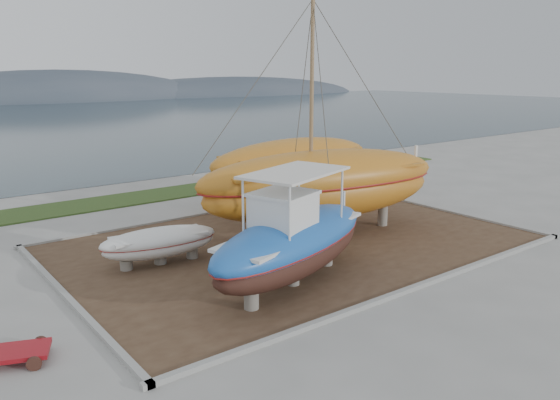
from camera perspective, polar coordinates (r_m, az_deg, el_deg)
ground at (r=19.58m, az=8.99°, el=-7.38°), size 140.00×140.00×0.00m
dirt_patch at (r=22.33m, az=1.55°, el=-4.48°), size 18.00×12.00×0.06m
curb_frame at (r=22.32m, az=1.55°, el=-4.37°), size 18.60×12.60×0.15m
grass_strip at (r=31.78m, az=-11.61°, el=0.70°), size 44.00×3.00×0.08m
blue_caique at (r=17.46m, az=1.37°, el=-3.09°), size 8.15×4.77×3.75m
white_dinghy at (r=20.19m, az=-12.46°, el=-4.77°), size 4.43×2.10×1.28m
orange_sailboat at (r=22.50m, az=4.55°, el=8.05°), size 11.47×5.38×9.49m
orange_bare_hull at (r=28.49m, az=1.41°, el=2.94°), size 10.17×3.31×3.31m
red_trailer at (r=15.14m, az=-25.84°, el=-14.45°), size 2.55×1.93×0.32m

